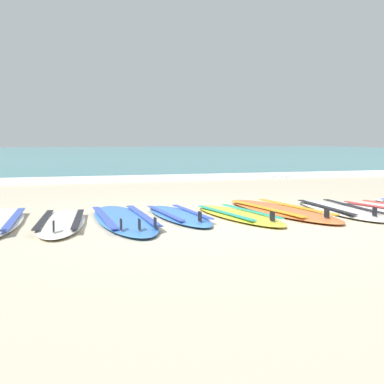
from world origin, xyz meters
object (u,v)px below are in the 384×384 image
Objects in this scene: surfboard_7 at (338,209)px; surfboard_3 at (124,219)px; surfboard_6 at (280,210)px; surfboard_5 at (238,215)px; surfboard_4 at (178,215)px; surfboard_2 at (61,222)px.

surfboard_3 is at bearing 179.87° from surfboard_7.
surfboard_6 is (2.14, 0.16, -0.00)m from surfboard_3.
surfboard_5 and surfboard_6 have the same top height.
surfboard_6 is at bearing 168.24° from surfboard_7.
surfboard_4 is at bearing 165.13° from surfboard_5.
surfboard_5 is (0.72, -0.19, -0.00)m from surfboard_4.
surfboard_5 is (1.42, -0.09, -0.00)m from surfboard_3.
surfboard_4 and surfboard_6 have the same top height.
surfboard_4 is at bearing 8.53° from surfboard_3.
surfboard_7 is at bearing 0.34° from surfboard_2.
surfboard_3 and surfboard_7 have the same top height.
surfboard_2 and surfboard_6 have the same top height.
surfboard_2 and surfboard_5 have the same top height.
surfboard_3 is at bearing -175.79° from surfboard_6.
surfboard_7 is at bearing -2.88° from surfboard_4.
surfboard_2 is 1.10× the size of surfboard_4.
surfboard_5 is at bearing -161.29° from surfboard_6.
surfboard_2 is 0.85× the size of surfboard_3.
surfboard_5 is at bearing -177.00° from surfboard_7.
surfboard_4 is (1.43, 0.13, 0.00)m from surfboard_2.
surfboard_2 is 0.72m from surfboard_3.
surfboard_3 is at bearing 176.56° from surfboard_5.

